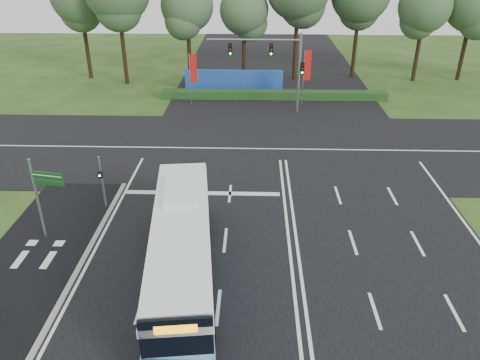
# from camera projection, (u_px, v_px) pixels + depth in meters

# --- Properties ---
(ground) EXTENTS (120.00, 120.00, 0.00)m
(ground) POSITION_uv_depth(u_px,v_px,m) (289.00, 242.00, 24.19)
(ground) COLOR #254416
(ground) RESTS_ON ground
(road_main) EXTENTS (20.00, 120.00, 0.04)m
(road_main) POSITION_uv_depth(u_px,v_px,m) (289.00, 241.00, 24.18)
(road_main) COLOR black
(road_main) RESTS_ON ground
(road_cross) EXTENTS (120.00, 14.00, 0.05)m
(road_cross) POSITION_uv_depth(u_px,v_px,m) (279.00, 149.00, 34.85)
(road_cross) COLOR black
(road_cross) RESTS_ON ground
(bike_path) EXTENTS (5.00, 18.00, 0.06)m
(bike_path) POSITION_uv_depth(u_px,v_px,m) (25.00, 273.00, 21.85)
(bike_path) COLOR black
(bike_path) RESTS_ON ground
(kerb_strip) EXTENTS (0.25, 18.00, 0.12)m
(kerb_strip) POSITION_uv_depth(u_px,v_px,m) (76.00, 274.00, 21.77)
(kerb_strip) COLOR gray
(kerb_strip) RESTS_ON ground
(city_bus) EXTENTS (3.87, 12.17, 3.43)m
(city_bus) POSITION_uv_depth(u_px,v_px,m) (182.00, 248.00, 20.73)
(city_bus) COLOR #66C4ED
(city_bus) RESTS_ON ground
(pedestrian_signal) EXTENTS (0.29, 0.41, 3.30)m
(pedestrian_signal) POSITION_uv_depth(u_px,v_px,m) (102.00, 181.00, 26.35)
(pedestrian_signal) COLOR gray
(pedestrian_signal) RESTS_ON ground
(street_sign) EXTENTS (1.73, 0.43, 4.51)m
(street_sign) POSITION_uv_depth(u_px,v_px,m) (42.00, 191.00, 23.24)
(street_sign) COLOR gray
(street_sign) RESTS_ON ground
(banner_flag_left) EXTENTS (0.68, 0.29, 4.84)m
(banner_flag_left) POSITION_uv_depth(u_px,v_px,m) (192.00, 71.00, 43.00)
(banner_flag_left) COLOR gray
(banner_flag_left) RESTS_ON ground
(banner_flag_mid) EXTENTS (0.71, 0.33, 5.12)m
(banner_flag_mid) POSITION_uv_depth(u_px,v_px,m) (306.00, 69.00, 43.06)
(banner_flag_mid) COLOR gray
(banner_flag_mid) RESTS_ON ground
(traffic_light_gantry) EXTENTS (8.41, 0.28, 7.00)m
(traffic_light_gantry) POSITION_uv_depth(u_px,v_px,m) (279.00, 61.00, 40.28)
(traffic_light_gantry) COLOR gray
(traffic_light_gantry) RESTS_ON ground
(hedge) EXTENTS (22.00, 1.20, 0.80)m
(hedge) POSITION_uv_depth(u_px,v_px,m) (273.00, 95.00, 45.79)
(hedge) COLOR #173C16
(hedge) RESTS_ON ground
(blue_hoarding) EXTENTS (10.00, 0.30, 2.20)m
(blue_hoarding) POSITION_uv_depth(u_px,v_px,m) (234.00, 81.00, 47.80)
(blue_hoarding) COLOR #1F4DA9
(blue_hoarding) RESTS_ON ground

